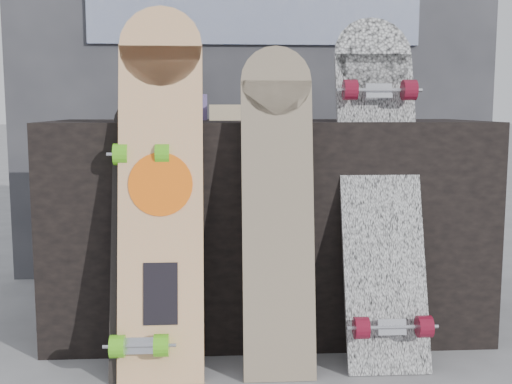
{
  "coord_description": "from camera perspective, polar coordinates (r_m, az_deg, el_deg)",
  "views": [
    {
      "loc": [
        -0.19,
        -1.92,
        0.85
      ],
      "look_at": [
        -0.06,
        0.2,
        0.57
      ],
      "focal_mm": 45.0,
      "sensor_mm": 36.0,
      "label": 1
    }
  ],
  "objects": [
    {
      "name": "longboard_geisha",
      "position": [
        2.06,
        -8.47,
        1.14
      ],
      "size": [
        0.27,
        0.28,
        1.18
      ],
      "rotation": [
        -0.22,
        0.0,
        0.0
      ],
      "color": "tan",
      "rests_on": "ground"
    },
    {
      "name": "vendor_table",
      "position": [
        2.47,
        0.95,
        -2.97
      ],
      "size": [
        1.6,
        0.6,
        0.8
      ],
      "primitive_type": "cube",
      "color": "black",
      "rests_on": "ground"
    },
    {
      "name": "booth",
      "position": [
        3.28,
        -0.21,
        11.96
      ],
      "size": [
        2.4,
        0.22,
        2.2
      ],
      "color": "#303035",
      "rests_on": "ground"
    },
    {
      "name": "ground",
      "position": [
        2.11,
        2.03,
        -16.28
      ],
      "size": [
        60.0,
        60.0,
        0.0
      ],
      "primitive_type": "plane",
      "color": "slate",
      "rests_on": "ground"
    },
    {
      "name": "merch_box_small",
      "position": [
        2.47,
        11.46,
        7.63
      ],
      "size": [
        0.14,
        0.14,
        0.12
      ],
      "primitive_type": "cube",
      "color": "#3C3975",
      "rests_on": "vendor_table"
    },
    {
      "name": "skateboard_dark",
      "position": [
        2.09,
        -10.04,
        -3.37
      ],
      "size": [
        0.2,
        0.34,
        0.9
      ],
      "rotation": [
        -0.3,
        0.0,
        0.0
      ],
      "color": "black",
      "rests_on": "ground"
    },
    {
      "name": "merch_box_flat",
      "position": [
        2.51,
        -1.63,
        7.08
      ],
      "size": [
        0.22,
        0.1,
        0.06
      ],
      "primitive_type": "cube",
      "color": "#D1B78C",
      "rests_on": "vendor_table"
    },
    {
      "name": "merch_box_purple",
      "position": [
        2.56,
        -6.41,
        7.5
      ],
      "size": [
        0.18,
        0.12,
        0.1
      ],
      "primitive_type": "cube",
      "color": "#3C3975",
      "rests_on": "vendor_table"
    },
    {
      "name": "longboard_cascadia",
      "position": [
        2.19,
        10.99,
        1.03
      ],
      "size": [
        0.27,
        0.43,
        1.17
      ],
      "rotation": [
        -0.31,
        0.0,
        0.0
      ],
      "color": "white",
      "rests_on": "ground"
    },
    {
      "name": "longboard_celtic",
      "position": [
        2.04,
        1.94,
        -0.72
      ],
      "size": [
        0.23,
        0.22,
        1.05
      ],
      "rotation": [
        -0.19,
        0.0,
        0.0
      ],
      "color": "#CAB18A",
      "rests_on": "ground"
    }
  ]
}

